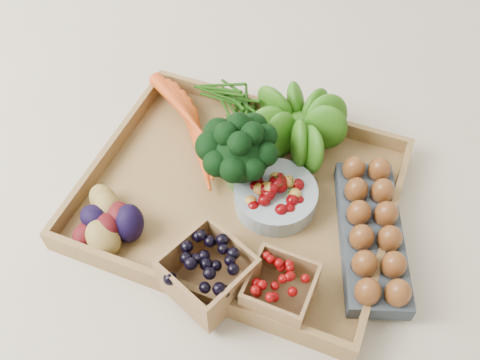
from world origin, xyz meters
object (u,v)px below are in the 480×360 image
at_px(broccoli, 239,164).
at_px(egg_carton, 370,235).
at_px(tray, 240,197).
at_px(cherry_bowl, 275,197).

xyz_separation_m(broccoli, egg_carton, (0.26, -0.03, -0.04)).
distance_m(tray, broccoli, 0.07).
xyz_separation_m(tray, broccoli, (-0.01, 0.02, 0.06)).
xyz_separation_m(tray, cherry_bowl, (0.07, 0.01, 0.03)).
distance_m(broccoli, egg_carton, 0.26).
bearing_deg(cherry_bowl, tray, -174.43).
bearing_deg(broccoli, tray, -65.05).
height_order(cherry_bowl, egg_carton, cherry_bowl).
xyz_separation_m(broccoli, cherry_bowl, (0.08, -0.02, -0.04)).
bearing_deg(egg_carton, cherry_bowl, 156.00).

